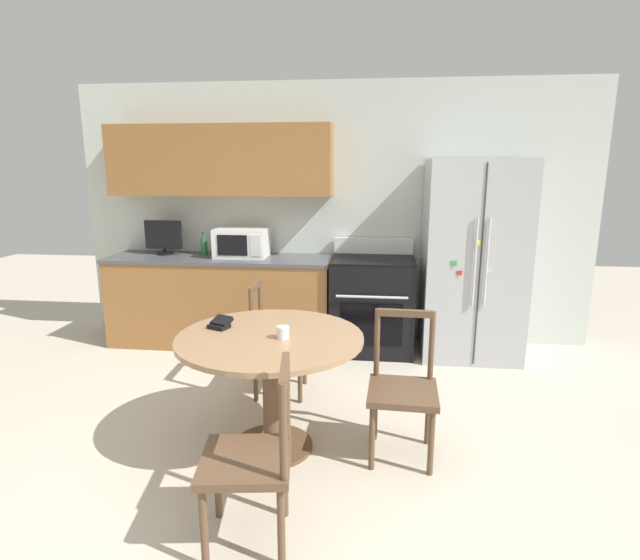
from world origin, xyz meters
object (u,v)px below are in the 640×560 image
counter_bottle (204,246)px  dining_chair_right (403,390)px  dining_chair_far (277,341)px  refrigerator (473,260)px  wallet (220,324)px  dining_chair_near (252,460)px  candle_glass (283,333)px  oven_range (372,304)px  microwave (242,243)px  countertop_tv (164,236)px

counter_bottle → dining_chair_right: counter_bottle is taller
counter_bottle → dining_chair_far: (0.98, -1.17, -0.55)m
refrigerator → wallet: 2.56m
dining_chair_near → candle_glass: dining_chair_near is taller
dining_chair_far → wallet: (-0.22, -0.70, 0.36)m
dining_chair_right → refrigerator: bearing=-108.9°
counter_bottle → oven_range: bearing=-3.9°
counter_bottle → dining_chair_near: size_ratio=0.26×
refrigerator → oven_range: (-0.93, 0.03, -0.46)m
counter_bottle → microwave: bearing=-7.0°
microwave → dining_chair_right: size_ratio=0.56×
counter_bottle → dining_chair_near: 3.09m
oven_range → dining_chair_near: 2.74m
dining_chair_near → candle_glass: bearing=-8.6°
oven_range → dining_chair_far: 1.29m
countertop_tv → candle_glass: 2.60m
refrigerator → candle_glass: 2.38m
microwave → candle_glass: bearing=-68.4°
dining_chair_far → wallet: bearing=-19.8°
refrigerator → dining_chair_near: bearing=-118.7°
dining_chair_right → candle_glass: size_ratio=11.77×
dining_chair_far → dining_chair_right: (0.95, -0.78, 0.00)m
candle_glass → oven_range: bearing=74.9°
refrigerator → dining_chair_right: (-0.71, -1.81, -0.49)m
candle_glass → dining_chair_far: bearing=104.2°
microwave → dining_chair_near: size_ratio=0.56×
candle_glass → wallet: bearing=160.3°
wallet → refrigerator: bearing=42.6°
countertop_tv → oven_range: bearing=-2.8°
dining_chair_near → wallet: 1.08m
oven_range → candle_glass: bearing=-105.1°
candle_glass → wallet: (-0.44, 0.16, -0.01)m
refrigerator → counter_bottle: refrigerator is taller
countertop_tv → candle_glass: (1.61, -2.02, -0.29)m
refrigerator → dining_chair_near: 3.07m
microwave → dining_chair_far: (0.57, -1.12, -0.61)m
dining_chair_far → wallet: size_ratio=5.54×
dining_chair_right → oven_range: bearing=-80.8°
oven_range → candle_glass: size_ratio=14.10×
refrigerator → dining_chair_far: size_ratio=2.05×
wallet → counter_bottle: bearing=111.9°
dining_chair_right → wallet: size_ratio=5.54×
dining_chair_near → wallet: bearing=17.0°
countertop_tv → wallet: countertop_tv is taller
oven_range → counter_bottle: size_ratio=4.58×
oven_range → wallet: bearing=-118.5°
dining_chair_far → candle_glass: (0.22, -0.86, 0.36)m
microwave → counter_bottle: size_ratio=2.15×
counter_bottle → candle_glass: (1.19, -2.03, -0.19)m
counter_bottle → candle_glass: 2.37m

